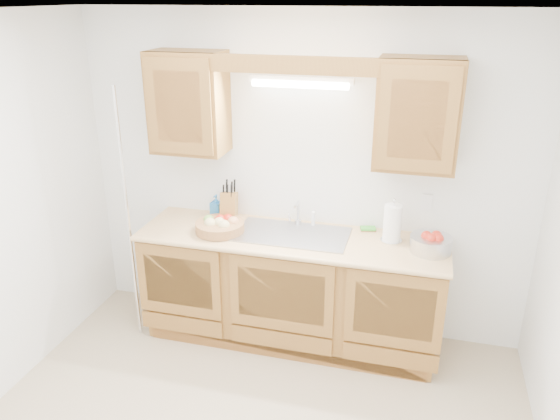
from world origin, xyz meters
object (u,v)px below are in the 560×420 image
(paper_towel, at_px, (392,224))
(apple_bowl, at_px, (431,243))
(knife_block, at_px, (229,207))
(fruit_basket, at_px, (220,225))

(paper_towel, bearing_deg, apple_bowl, -20.86)
(paper_towel, bearing_deg, knife_block, 178.21)
(fruit_basket, xyz_separation_m, knife_block, (0.00, 0.21, 0.07))
(knife_block, distance_m, paper_towel, 1.27)
(apple_bowl, bearing_deg, knife_block, 174.61)
(fruit_basket, bearing_deg, knife_block, 89.95)
(paper_towel, height_order, apple_bowl, paper_towel)
(knife_block, height_order, paper_towel, knife_block)
(fruit_basket, relative_size, knife_block, 1.28)
(fruit_basket, xyz_separation_m, paper_towel, (1.26, 0.17, 0.09))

